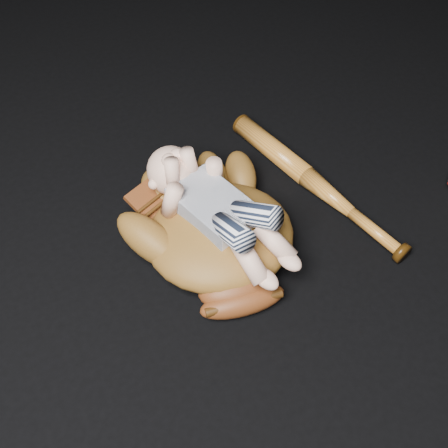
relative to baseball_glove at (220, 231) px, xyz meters
name	(u,v)px	position (x,y,z in m)	size (l,w,h in m)	color
baseball_glove	(220,231)	(0.00, 0.00, 0.00)	(0.36, 0.41, 0.13)	brown
newborn_baby	(224,210)	(0.01, 0.00, 0.06)	(0.17, 0.37, 0.15)	#E5AE93
baseball_bat	(315,184)	(0.26, 0.04, -0.04)	(0.05, 0.50, 0.05)	#A76320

